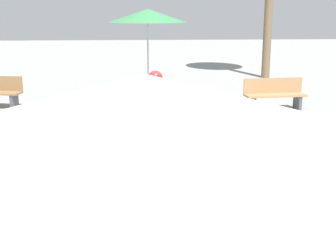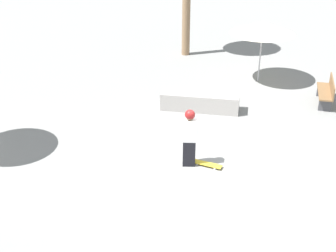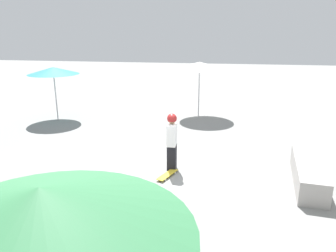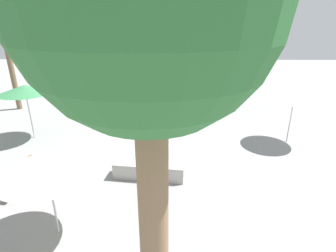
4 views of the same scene
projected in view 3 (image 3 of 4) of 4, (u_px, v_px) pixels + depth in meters
The scene contains 7 objects.
ground_plane at pixel (166, 180), 8.34m from camera, with size 60.00×60.00×0.00m, color gray.
skater_main at pixel (172, 140), 8.75m from camera, with size 0.26×0.42×1.58m.
skateboard at pixel (168, 175), 8.53m from camera, with size 0.48×0.82×0.07m.
concrete_ledge at pixel (308, 173), 8.10m from camera, with size 0.95×2.59×0.57m.
shade_umbrella_white at pixel (200, 66), 13.98m from camera, with size 2.23×2.23×2.36m.
shade_umbrella_green at pixel (42, 212), 2.40m from camera, with size 2.34×2.34×2.61m.
shade_umbrella_teal at pixel (53, 71), 13.49m from camera, with size 2.09×2.09×2.21m.
Camera 3 is at (1.31, -7.49, 3.70)m, focal length 35.00 mm.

